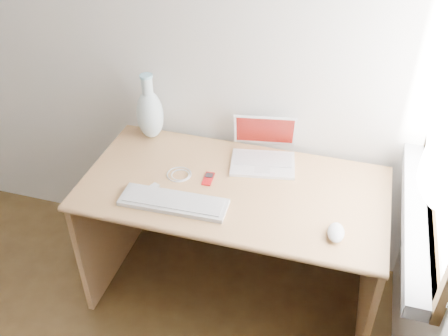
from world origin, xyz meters
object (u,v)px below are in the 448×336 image
(external_keyboard, at_px, (174,202))
(vase, at_px, (150,113))
(desk, at_px, (238,209))
(laptop, at_px, (265,152))

(external_keyboard, relative_size, vase, 1.35)
(desk, height_order, vase, vase)
(external_keyboard, distance_m, vase, 0.55)
(laptop, distance_m, vase, 0.59)
(vase, bearing_deg, desk, -20.78)
(laptop, distance_m, external_keyboard, 0.51)
(desk, relative_size, external_keyboard, 2.91)
(desk, distance_m, external_keyboard, 0.40)
(laptop, bearing_deg, external_keyboard, -136.05)
(desk, bearing_deg, vase, 159.22)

